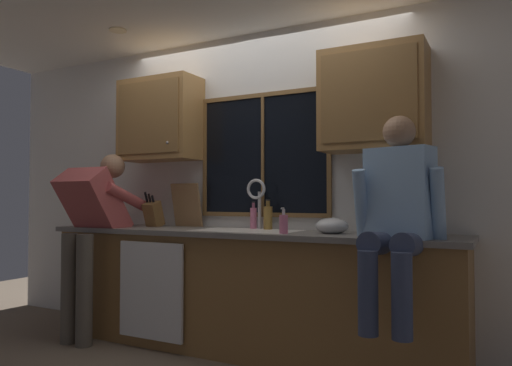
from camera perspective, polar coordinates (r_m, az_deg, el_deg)
back_wall at (r=4.02m, az=0.56°, el=-0.28°), size 5.66×0.12×2.55m
ceiling_downlight_left at (r=4.28m, az=-16.07°, el=17.03°), size 0.14×0.14×0.01m
window_glass at (r=3.95m, az=0.90°, el=3.38°), size 1.10×0.02×0.95m
window_frame_top at (r=4.01m, az=0.83°, el=10.41°), size 1.17×0.02×0.04m
window_frame_bottom at (r=3.92m, az=0.83°, el=-3.78°), size 1.17×0.02×0.04m
window_frame_left at (r=4.22m, az=-6.07°, el=3.05°), size 0.03×0.02×0.95m
window_frame_right at (r=3.72m, az=8.68°, el=3.73°), size 0.03×0.02×0.95m
window_mullion_center at (r=3.94m, az=0.82°, el=3.40°), size 0.02×0.02×0.95m
lower_cabinet_run at (r=3.78m, az=-1.90°, el=-12.90°), size 3.26×0.58×0.88m
countertop at (r=3.70m, az=-2.05°, el=-5.95°), size 3.32×0.62×0.04m
dishwasher_front at (r=3.86m, az=-12.40°, el=-12.36°), size 0.60×0.02×0.74m
upper_cabinet_left at (r=4.37m, az=-11.34°, el=7.35°), size 0.73×0.36×0.72m
upper_cabinet_right at (r=3.52m, az=13.75°, el=9.60°), size 0.73×0.36×0.72m
sink at (r=3.69m, az=-1.15°, el=-7.18°), size 0.80×0.46×0.21m
faucet at (r=3.83m, az=0.25°, el=-1.72°), size 0.18×0.09×0.40m
person_standing at (r=4.23m, az=-18.92°, el=-4.55°), size 0.53×0.69×1.55m
person_sitting_on_counter at (r=3.01m, az=16.35°, el=-2.92°), size 0.54×0.64×1.26m
knife_block at (r=4.29m, az=-12.09°, el=-3.63°), size 0.12×0.18×0.32m
cutting_board at (r=4.23m, az=-8.24°, el=-2.61°), size 0.28×0.10×0.38m
mixing_bowl at (r=3.41m, az=9.02°, el=-5.06°), size 0.23×0.23×0.12m
soap_dispenser at (r=3.34m, az=3.30°, el=-4.85°), size 0.06×0.07×0.18m
bottle_green_glass at (r=3.88m, az=-0.30°, el=-4.11°), size 0.05×0.05×0.22m
bottle_tall_clear at (r=3.79m, az=1.43°, el=-4.06°), size 0.07×0.07×0.24m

